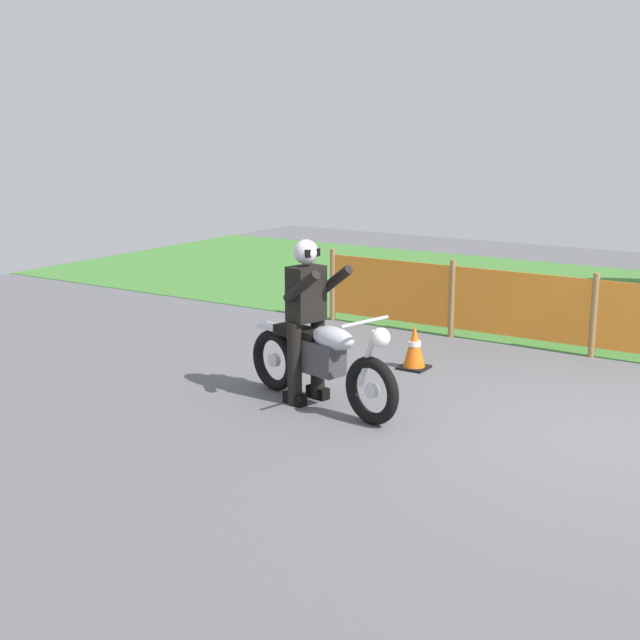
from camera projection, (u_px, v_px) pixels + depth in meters
ground at (614, 435)px, 7.94m from camera, size 24.00×24.00×0.02m
motorcycle_lead at (321, 360)px, 8.62m from camera, size 2.08×0.80×1.00m
rider_lead at (307, 315)px, 8.67m from camera, size 0.66×0.64×1.69m
traffic_cone at (414, 347)px, 10.00m from camera, size 0.32×0.32×0.53m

